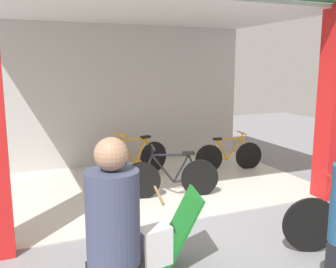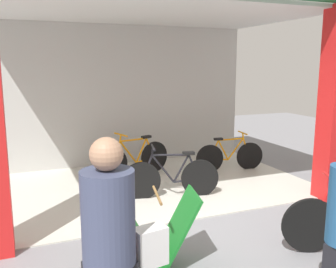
% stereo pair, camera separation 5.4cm
% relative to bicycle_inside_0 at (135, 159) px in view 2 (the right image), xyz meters
% --- Properties ---
extents(ground_plane, '(19.72, 19.72, 0.00)m').
position_rel_bicycle_inside_0_xyz_m(ground_plane, '(0.11, -2.46, -0.37)').
color(ground_plane, gray).
rests_on(ground_plane, ground).
extents(shop_facade, '(6.06, 3.91, 4.05)m').
position_rel_bicycle_inside_0_xyz_m(shop_facade, '(0.11, -0.67, 1.78)').
color(shop_facade, beige).
rests_on(shop_facade, ground).
extents(bicycle_inside_0, '(1.63, 0.58, 0.93)m').
position_rel_bicycle_inside_0_xyz_m(bicycle_inside_0, '(0.00, 0.00, 0.00)').
color(bicycle_inside_0, black).
rests_on(bicycle_inside_0, ground).
extents(bicycle_inside_1, '(1.64, 0.52, 0.92)m').
position_rel_bicycle_inside_0_xyz_m(bicycle_inside_1, '(0.21, -1.46, -0.00)').
color(bicycle_inside_1, black).
rests_on(bicycle_inside_1, ground).
extents(bicycle_inside_2, '(1.53, 0.42, 0.84)m').
position_rel_bicycle_inside_0_xyz_m(bicycle_inside_2, '(2.03, -0.38, -0.03)').
color(bicycle_inside_2, black).
rests_on(bicycle_inside_2, ground).
extents(sandwich_board_sign, '(1.00, 0.75, 0.88)m').
position_rel_bicycle_inside_0_xyz_m(sandwich_board_sign, '(-0.80, -3.48, 0.06)').
color(sandwich_board_sign, '#197226').
rests_on(sandwich_board_sign, ground).
extents(pedestrian_1, '(0.68, 0.44, 1.79)m').
position_rel_bicycle_inside_0_xyz_m(pedestrian_1, '(-1.60, -4.73, 0.57)').
color(pedestrian_1, black).
rests_on(pedestrian_1, ground).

